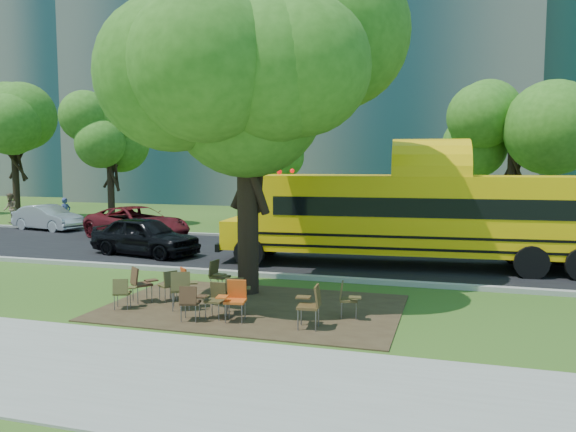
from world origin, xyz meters
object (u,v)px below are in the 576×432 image
(bg_car_red, at_px, (137,223))
(chair_0, at_px, (123,290))
(bg_car_silver, at_px, (48,218))
(black_car, at_px, (145,236))
(chair_10, at_px, (218,274))
(chair_8, at_px, (170,282))
(chair_3, at_px, (215,297))
(chair_11, at_px, (236,292))
(main_tree, at_px, (247,94))
(chair_2, at_px, (182,286))
(chair_1, at_px, (140,281))
(pedestrian_b, at_px, (10,209))
(pedestrian_a, at_px, (66,213))
(school_bus, at_px, (425,215))
(chair_4, at_px, (191,300))
(chair_7, at_px, (347,296))
(chair_9, at_px, (179,280))
(chair_5, at_px, (235,296))
(chair_6, at_px, (311,302))

(bg_car_red, bearing_deg, chair_0, -128.40)
(bg_car_silver, bearing_deg, black_car, -110.02)
(chair_10, bearing_deg, bg_car_red, -129.84)
(chair_8, bearing_deg, chair_0, -178.73)
(chair_3, bearing_deg, chair_11, -129.16)
(main_tree, xyz_separation_m, chair_0, (-2.26, -2.43, -4.77))
(main_tree, bearing_deg, chair_0, -132.86)
(main_tree, relative_size, chair_10, 9.77)
(chair_10, bearing_deg, chair_2, 4.13)
(chair_8, xyz_separation_m, bg_car_silver, (-13.07, 11.34, 0.15))
(main_tree, distance_m, chair_2, 5.17)
(chair_1, xyz_separation_m, bg_car_silver, (-12.45, 11.69, 0.08))
(chair_8, bearing_deg, chair_10, -2.05)
(chair_11, relative_size, pedestrian_b, 0.52)
(chair_10, distance_m, pedestrian_a, 17.72)
(school_bus, height_order, chair_3, school_bus)
(chair_0, distance_m, bg_car_silver, 17.50)
(chair_8, bearing_deg, chair_4, -103.21)
(chair_7, bearing_deg, chair_10, -118.96)
(chair_8, xyz_separation_m, bg_car_red, (-6.88, 9.70, 0.25))
(chair_0, distance_m, pedestrian_a, 18.08)
(chair_10, height_order, pedestrian_b, pedestrian_b)
(school_bus, bearing_deg, chair_1, -137.61)
(pedestrian_b, bearing_deg, chair_8, 3.05)
(main_tree, relative_size, chair_8, 10.97)
(chair_8, bearing_deg, chair_1, 154.27)
(pedestrian_a, bearing_deg, black_car, -113.98)
(chair_8, bearing_deg, black_car, 70.67)
(chair_4, distance_m, chair_9, 2.12)
(chair_8, distance_m, black_car, 7.32)
(chair_1, height_order, black_car, black_car)
(pedestrian_b, bearing_deg, chair_3, 3.52)
(chair_9, relative_size, chair_11, 0.91)
(pedestrian_b, bearing_deg, bg_car_silver, 16.16)
(chair_3, distance_m, bg_car_silver, 19.31)
(chair_5, bearing_deg, bg_car_red, -59.82)
(chair_6, bearing_deg, chair_10, 48.85)
(chair_7, distance_m, black_car, 10.75)
(chair_4, height_order, chair_8, chair_4)
(chair_4, relative_size, chair_10, 0.91)
(chair_4, xyz_separation_m, chair_11, (0.74, 0.80, 0.05))
(main_tree, distance_m, chair_7, 5.82)
(chair_1, distance_m, chair_2, 1.37)
(chair_10, xyz_separation_m, bg_car_red, (-7.71, 8.61, 0.18))
(school_bus, relative_size, chair_6, 13.26)
(pedestrian_b, bearing_deg, bg_car_red, 21.83)
(main_tree, bearing_deg, chair_5, -75.86)
(chair_4, height_order, chair_9, chair_4)
(school_bus, xyz_separation_m, chair_10, (-5.05, -5.44, -1.20))
(chair_7, distance_m, bg_car_silver, 21.07)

